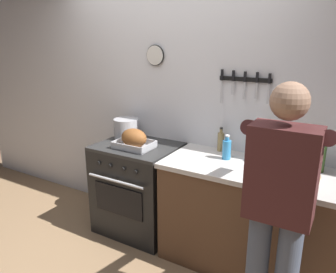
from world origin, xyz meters
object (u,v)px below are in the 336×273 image
object	(u,v)px
bottle_dish_soap	(227,149)
bottle_soy_sauce	(277,161)
bottle_cooking_oil	(271,152)
cutting_board	(292,177)
stove	(138,188)
person_cook	(280,202)
bottle_vinegar	(221,141)
stock_pot	(126,129)
roasting_pan	(134,139)
bottle_olive_oil	(321,158)

from	to	relation	value
bottle_dish_soap	bottle_soy_sauce	bearing A→B (deg)	-5.74
bottle_dish_soap	bottle_soy_sauce	xyz separation A→B (m)	(0.42, -0.04, -0.01)
bottle_soy_sauce	bottle_cooking_oil	bearing A→B (deg)	124.80
cutting_board	bottle_soy_sauce	size ratio (longest dim) A/B	1.86
cutting_board	bottle_cooking_oil	xyz separation A→B (m)	(-0.21, 0.21, 0.10)
bottle_cooking_oil	bottle_dish_soap	distance (m)	0.36
bottle_dish_soap	bottle_soy_sauce	distance (m)	0.43
bottle_soy_sauce	stove	bearing A→B (deg)	-178.52
person_cook	bottle_dish_soap	xyz separation A→B (m)	(-0.57, 0.65, 0.04)
person_cook	cutting_board	xyz separation A→B (m)	(-0.02, 0.51, -0.04)
bottle_soy_sauce	bottle_vinegar	bearing A→B (deg)	158.47
person_cook	bottle_soy_sauce	world-z (taller)	person_cook
cutting_board	bottle_vinegar	bearing A→B (deg)	155.05
person_cook	bottle_cooking_oil	size ratio (longest dim) A/B	6.55
stove	stock_pot	world-z (taller)	stock_pot
stove	person_cook	world-z (taller)	person_cook
cutting_board	bottle_cooking_oil	world-z (taller)	bottle_cooking_oil
person_cook	stove	bearing A→B (deg)	65.97
cutting_board	bottle_cooking_oil	bearing A→B (deg)	135.02
bottle_vinegar	bottle_soy_sauce	size ratio (longest dim) A/B	1.13
person_cook	roasting_pan	world-z (taller)	person_cook
cutting_board	bottle_cooking_oil	distance (m)	0.31
stove	bottle_olive_oil	xyz separation A→B (m)	(1.58, 0.18, 0.56)
person_cook	roasting_pan	size ratio (longest dim) A/B	4.72
stove	person_cook	xyz separation A→B (m)	(1.44, -0.57, 0.50)
roasting_pan	bottle_soy_sauce	distance (m)	1.27
bottle_olive_oil	bottle_cooking_oil	bearing A→B (deg)	-174.56
roasting_pan	bottle_vinegar	xyz separation A→B (m)	(0.72, 0.33, 0.01)
person_cook	bottle_olive_oil	xyz separation A→B (m)	(0.14, 0.75, 0.06)
bottle_olive_oil	person_cook	bearing A→B (deg)	-100.26
stove	stock_pot	size ratio (longest dim) A/B	3.59
bottle_cooking_oil	bottle_dish_soap	xyz separation A→B (m)	(-0.35, -0.07, -0.02)
bottle_cooking_oil	bottle_dish_soap	world-z (taller)	bottle_cooking_oil
stock_pot	bottle_soy_sauce	distance (m)	1.52
roasting_pan	bottle_olive_oil	bearing A→B (deg)	9.58
stock_pot	bottle_dish_soap	world-z (taller)	bottle_dish_soap
bottle_cooking_oil	bottle_vinegar	xyz separation A→B (m)	(-0.47, 0.11, -0.02)
roasting_pan	bottle_olive_oil	distance (m)	1.57
bottle_cooking_oil	bottle_dish_soap	bearing A→B (deg)	-169.40
stove	bottle_soy_sauce	size ratio (longest dim) A/B	4.66
bottle_vinegar	bottle_olive_oil	size ratio (longest dim) A/B	0.82
person_cook	bottle_dish_soap	size ratio (longest dim) A/B	7.86
bottle_olive_oil	stove	bearing A→B (deg)	-173.66
stove	bottle_olive_oil	bearing A→B (deg)	6.34
roasting_pan	stock_pot	bearing A→B (deg)	139.49
bottle_vinegar	bottle_soy_sauce	xyz separation A→B (m)	(0.55, -0.22, -0.01)
bottle_vinegar	person_cook	bearing A→B (deg)	-49.78
stock_pot	person_cook	bearing A→B (deg)	-22.92
bottle_vinegar	bottle_dish_soap	distance (m)	0.21
stove	bottle_vinegar	xyz separation A→B (m)	(0.75, 0.25, 0.54)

